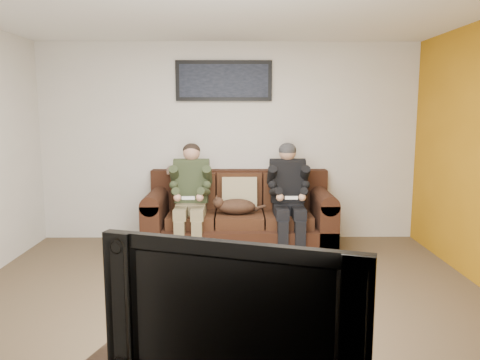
{
  "coord_description": "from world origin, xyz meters",
  "views": [
    {
      "loc": [
        0.09,
        -3.97,
        1.73
      ],
      "look_at": [
        0.14,
        1.2,
        0.95
      ],
      "focal_mm": 35.0,
      "sensor_mm": 36.0,
      "label": 1
    }
  ],
  "objects_px": {
    "cat": "(235,206)",
    "television": "(238,308)",
    "sofa": "(240,219)",
    "person_left": "(191,191)",
    "person_right": "(288,191)",
    "framed_poster": "(224,81)"
  },
  "relations": [
    {
      "from": "cat",
      "to": "television",
      "type": "xyz_separation_m",
      "value": [
        0.02,
        -3.58,
        0.27
      ]
    },
    {
      "from": "sofa",
      "to": "television",
      "type": "xyz_separation_m",
      "value": [
        -0.04,
        -3.78,
        0.48
      ]
    },
    {
      "from": "person_left",
      "to": "person_right",
      "type": "relative_size",
      "value": 0.99
    },
    {
      "from": "television",
      "to": "sofa",
      "type": "bearing_deg",
      "value": 107.94
    },
    {
      "from": "cat",
      "to": "sofa",
      "type": "bearing_deg",
      "value": 73.77
    },
    {
      "from": "framed_poster",
      "to": "person_right",
      "type": "bearing_deg",
      "value": -35.95
    },
    {
      "from": "sofa",
      "to": "person_left",
      "type": "xyz_separation_m",
      "value": [
        -0.6,
        -0.19,
        0.39
      ]
    },
    {
      "from": "framed_poster",
      "to": "television",
      "type": "bearing_deg",
      "value": -87.81
    },
    {
      "from": "sofa",
      "to": "person_left",
      "type": "bearing_deg",
      "value": -161.97
    },
    {
      "from": "person_right",
      "to": "television",
      "type": "height_order",
      "value": "person_right"
    },
    {
      "from": "person_left",
      "to": "person_right",
      "type": "xyz_separation_m",
      "value": [
        1.19,
        0.0,
        0.0
      ]
    },
    {
      "from": "person_left",
      "to": "framed_poster",
      "type": "relative_size",
      "value": 1.05
    },
    {
      "from": "sofa",
      "to": "person_left",
      "type": "height_order",
      "value": "person_left"
    },
    {
      "from": "sofa",
      "to": "person_right",
      "type": "height_order",
      "value": "person_right"
    },
    {
      "from": "sofa",
      "to": "cat",
      "type": "relative_size",
      "value": 3.51
    },
    {
      "from": "cat",
      "to": "television",
      "type": "bearing_deg",
      "value": -89.71
    },
    {
      "from": "sofa",
      "to": "cat",
      "type": "bearing_deg",
      "value": -106.23
    },
    {
      "from": "person_left",
      "to": "cat",
      "type": "xyz_separation_m",
      "value": [
        0.54,
        -0.01,
        -0.18
      ]
    },
    {
      "from": "sofa",
      "to": "television",
      "type": "height_order",
      "value": "television"
    },
    {
      "from": "person_left",
      "to": "cat",
      "type": "height_order",
      "value": "person_left"
    },
    {
      "from": "person_right",
      "to": "cat",
      "type": "height_order",
      "value": "person_right"
    },
    {
      "from": "person_left",
      "to": "television",
      "type": "relative_size",
      "value": 1.1
    }
  ]
}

